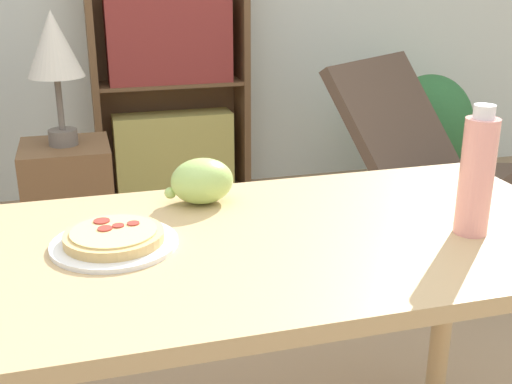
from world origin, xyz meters
name	(u,v)px	position (x,y,z in m)	size (l,w,h in m)	color
dining_table	(299,282)	(0.00, 0.03, 0.65)	(1.25, 0.70, 0.77)	tan
pizza_on_plate	(114,239)	(-0.38, 0.07, 0.78)	(0.25, 0.25, 0.04)	white
grape_bunch	(202,181)	(-0.16, 0.27, 0.82)	(0.16, 0.11, 0.11)	#A8CC66
drink_bottle	(477,175)	(0.34, -0.06, 0.89)	(0.07, 0.07, 0.27)	pink
lounge_chair_far	(422,193)	(1.08, 1.36, 0.29)	(0.95, 1.02, 0.88)	black
bookshelf	(171,93)	(0.09, 2.46, 0.61)	(0.87, 0.27, 1.32)	brown
side_table	(72,221)	(-0.49, 1.38, 0.32)	(0.34, 0.34, 0.64)	brown
table_lamp	(54,51)	(-0.49, 1.38, 1.00)	(0.21, 0.21, 0.51)	#665B51
potted_plant_floor	(427,132)	(1.55, 2.14, 0.36)	(0.55, 0.47, 0.70)	#70665B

